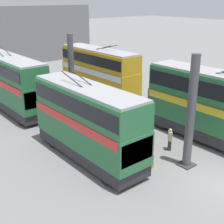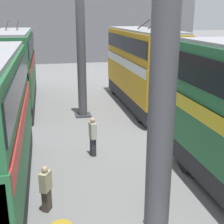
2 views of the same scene
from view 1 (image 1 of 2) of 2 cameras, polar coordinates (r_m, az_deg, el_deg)
The scene contains 11 objects.
ground_plane at distance 19.23m, azimuth 19.80°, elevation -12.17°, with size 240.00×240.00×0.00m, color slate.
support_column_near at distance 19.02m, azimuth 14.20°, elevation -0.51°, with size 0.94×0.94×7.01m.
support_column_far at distance 28.26m, azimuth -7.39°, elevation 6.73°, with size 0.94×0.94×7.01m.
bus_left_near at distance 23.06m, azimuth 17.99°, elevation 1.57°, with size 10.33×2.54×5.75m.
bus_left_far at distance 31.83m, azimuth -2.44°, elevation 7.56°, with size 9.96×2.54×5.73m.
bus_right_near at distance 19.62m, azimuth -4.42°, elevation -1.22°, with size 9.05×2.54×5.48m.
bus_right_mid at distance 29.77m, azimuth -17.99°, elevation 5.54°, with size 10.37×2.54×5.61m.
person_aisle_midway at distance 24.32m, azimuth -0.27°, elevation -1.41°, with size 0.45×0.30×1.76m.
person_aisle_foreground at distance 21.69m, azimuth 10.54°, elevation -4.86°, with size 0.47×0.46×1.60m.
person_by_right_row at distance 20.56m, azimuth 1.87°, elevation -6.06°, with size 0.48×0.41×1.55m.
oil_drum at distance 19.60m, azimuth 6.77°, elevation -8.80°, with size 0.65×0.65×0.90m.
Camera 1 is at (-7.64, 14.58, 9.95)m, focal length 50.00 mm.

